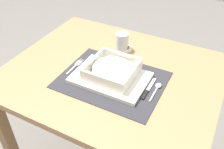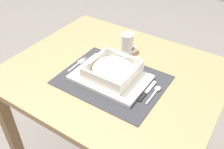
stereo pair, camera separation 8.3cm
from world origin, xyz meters
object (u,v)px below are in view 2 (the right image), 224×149
(fork, at_px, (79,63))
(spoon, at_px, (156,90))
(drinking_glass, at_px, (127,43))
(bread_knife, at_px, (139,92))
(condiment_saucer, at_px, (130,49))
(porridge_bowl, at_px, (113,71))
(butter_knife, at_px, (146,92))
(dining_table, at_px, (114,89))

(fork, xyz_separation_m, spoon, (0.38, 0.02, 0.00))
(spoon, bearing_deg, drinking_glass, 142.03)
(bread_knife, bearing_deg, spoon, 41.22)
(fork, xyz_separation_m, condiment_saucer, (0.14, 0.22, 0.00))
(bread_knife, bearing_deg, porridge_bowl, 175.82)
(fork, relative_size, condiment_saucer, 1.84)
(porridge_bowl, relative_size, drinking_glass, 2.17)
(fork, bearing_deg, spoon, 3.38)
(spoon, xyz_separation_m, bread_knife, (-0.05, -0.04, -0.00))
(drinking_glass, bearing_deg, porridge_bowl, -74.63)
(bread_knife, xyz_separation_m, drinking_glass, (-0.20, 0.24, 0.03))
(butter_knife, xyz_separation_m, bread_knife, (-0.02, -0.01, 0.00))
(porridge_bowl, distance_m, fork, 0.19)
(spoon, relative_size, condiment_saucer, 1.62)
(fork, xyz_separation_m, drinking_glass, (0.12, 0.22, 0.03))
(dining_table, xyz_separation_m, fork, (-0.16, -0.04, 0.11))
(fork, bearing_deg, bread_knife, -3.43)
(dining_table, xyz_separation_m, porridge_bowl, (0.02, -0.04, 0.14))
(bread_knife, bearing_deg, fork, -179.64)
(dining_table, distance_m, bread_knife, 0.21)
(spoon, xyz_separation_m, drinking_glass, (-0.25, 0.20, 0.03))
(bread_knife, bearing_deg, dining_table, 163.20)
(fork, relative_size, bread_knife, 0.97)
(drinking_glass, xyz_separation_m, condiment_saucer, (0.02, 0.00, -0.03))
(spoon, bearing_deg, butter_knife, -135.79)
(porridge_bowl, relative_size, condiment_saucer, 2.71)
(fork, distance_m, condiment_saucer, 0.26)
(fork, bearing_deg, butter_knife, -1.10)
(fork, relative_size, butter_knife, 0.93)
(spoon, bearing_deg, porridge_bowl, -173.77)
(butter_knife, relative_size, condiment_saucer, 1.97)
(dining_table, xyz_separation_m, spoon, (0.22, -0.02, 0.11))
(condiment_saucer, bearing_deg, spoon, -40.42)
(condiment_saucer, bearing_deg, fork, -121.56)
(dining_table, relative_size, fork, 7.01)
(butter_knife, height_order, condiment_saucer, condiment_saucer)
(porridge_bowl, distance_m, bread_knife, 0.14)
(bread_knife, bearing_deg, condiment_saucer, 131.21)
(bread_knife, bearing_deg, butter_knife, 30.81)
(condiment_saucer, bearing_deg, bread_knife, -52.97)
(butter_knife, distance_m, drinking_glass, 0.32)
(fork, height_order, bread_knife, bread_knife)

